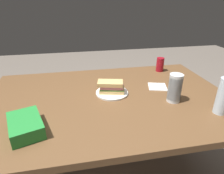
{
  "coord_description": "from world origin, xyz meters",
  "views": [
    {
      "loc": [
        0.19,
        1.13,
        1.37
      ],
      "look_at": [
        -0.03,
        -0.04,
        0.8
      ],
      "focal_mm": 30.91,
      "sensor_mm": 36.0,
      "label": 1
    }
  ],
  "objects_px": {
    "dining_table": "(109,107)",
    "water_bottle_tall": "(223,96)",
    "paper_plate": "(112,93)",
    "sandwich": "(111,87)",
    "chip_bag": "(26,125)",
    "soda_can_red": "(160,65)",
    "plastic_cup_stack": "(175,88)"
  },
  "relations": [
    {
      "from": "paper_plate",
      "to": "soda_can_red",
      "type": "distance_m",
      "value": 0.62
    },
    {
      "from": "dining_table",
      "to": "plastic_cup_stack",
      "type": "distance_m",
      "value": 0.46
    },
    {
      "from": "dining_table",
      "to": "sandwich",
      "type": "relative_size",
      "value": 8.26
    },
    {
      "from": "dining_table",
      "to": "sandwich",
      "type": "height_order",
      "value": "sandwich"
    },
    {
      "from": "dining_table",
      "to": "soda_can_red",
      "type": "height_order",
      "value": "soda_can_red"
    },
    {
      "from": "soda_can_red",
      "to": "plastic_cup_stack",
      "type": "bearing_deg",
      "value": 75.54
    },
    {
      "from": "dining_table",
      "to": "paper_plate",
      "type": "height_order",
      "value": "paper_plate"
    },
    {
      "from": "sandwich",
      "to": "soda_can_red",
      "type": "height_order",
      "value": "soda_can_red"
    },
    {
      "from": "paper_plate",
      "to": "chip_bag",
      "type": "xyz_separation_m",
      "value": [
        0.5,
        0.32,
        0.03
      ]
    },
    {
      "from": "dining_table",
      "to": "water_bottle_tall",
      "type": "xyz_separation_m",
      "value": [
        -0.6,
        0.31,
        0.19
      ]
    },
    {
      "from": "plastic_cup_stack",
      "to": "paper_plate",
      "type": "bearing_deg",
      "value": -25.8
    },
    {
      "from": "soda_can_red",
      "to": "chip_bag",
      "type": "relative_size",
      "value": 0.53
    },
    {
      "from": "paper_plate",
      "to": "water_bottle_tall",
      "type": "xyz_separation_m",
      "value": [
        -0.57,
        0.36,
        0.1
      ]
    },
    {
      "from": "paper_plate",
      "to": "sandwich",
      "type": "relative_size",
      "value": 1.13
    },
    {
      "from": "dining_table",
      "to": "water_bottle_tall",
      "type": "relative_size",
      "value": 7.11
    },
    {
      "from": "water_bottle_tall",
      "to": "dining_table",
      "type": "bearing_deg",
      "value": -27.5
    },
    {
      "from": "plastic_cup_stack",
      "to": "dining_table",
      "type": "bearing_deg",
      "value": -18.58
    },
    {
      "from": "dining_table",
      "to": "plastic_cup_stack",
      "type": "bearing_deg",
      "value": 161.42
    },
    {
      "from": "water_bottle_tall",
      "to": "soda_can_red",
      "type": "bearing_deg",
      "value": -84.98
    },
    {
      "from": "chip_bag",
      "to": "plastic_cup_stack",
      "type": "relative_size",
      "value": 1.24
    },
    {
      "from": "sandwich",
      "to": "soda_can_red",
      "type": "bearing_deg",
      "value": -145.07
    },
    {
      "from": "paper_plate",
      "to": "water_bottle_tall",
      "type": "relative_size",
      "value": 0.97
    },
    {
      "from": "paper_plate",
      "to": "water_bottle_tall",
      "type": "distance_m",
      "value": 0.68
    },
    {
      "from": "soda_can_red",
      "to": "water_bottle_tall",
      "type": "height_order",
      "value": "water_bottle_tall"
    },
    {
      "from": "water_bottle_tall",
      "to": "plastic_cup_stack",
      "type": "xyz_separation_m",
      "value": [
        0.2,
        -0.18,
        -0.02
      ]
    },
    {
      "from": "chip_bag",
      "to": "water_bottle_tall",
      "type": "xyz_separation_m",
      "value": [
        -1.07,
        0.03,
        0.07
      ]
    },
    {
      "from": "sandwich",
      "to": "plastic_cup_stack",
      "type": "bearing_deg",
      "value": 154.56
    },
    {
      "from": "soda_can_red",
      "to": "water_bottle_tall",
      "type": "relative_size",
      "value": 0.53
    },
    {
      "from": "chip_bag",
      "to": "water_bottle_tall",
      "type": "height_order",
      "value": "water_bottle_tall"
    },
    {
      "from": "soda_can_red",
      "to": "sandwich",
      "type": "bearing_deg",
      "value": 34.93
    },
    {
      "from": "paper_plate",
      "to": "sandwich",
      "type": "bearing_deg",
      "value": 13.1
    },
    {
      "from": "sandwich",
      "to": "chip_bag",
      "type": "bearing_deg",
      "value": 33.01
    }
  ]
}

